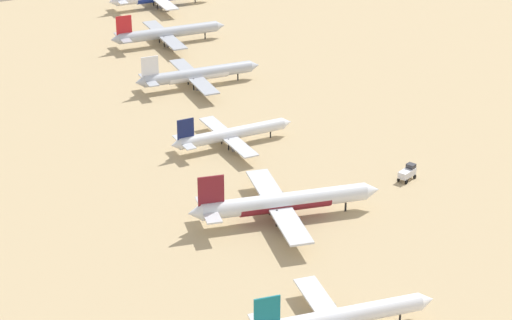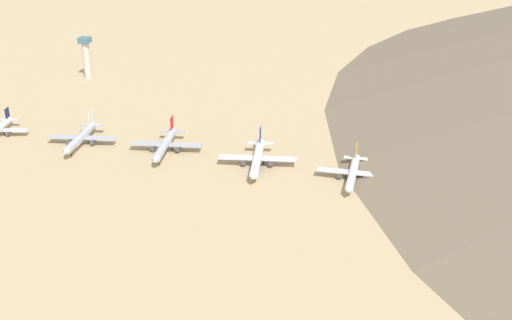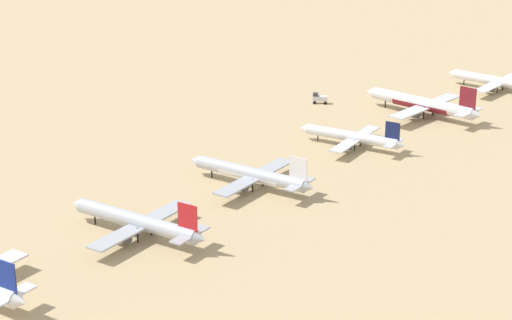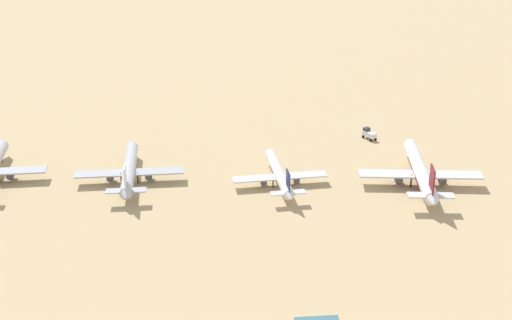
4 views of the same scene
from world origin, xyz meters
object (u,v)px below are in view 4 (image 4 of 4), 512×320
parked_jet_1 (420,171)px  service_truck (369,134)px  parked_jet_2 (279,174)px  parked_jet_3 (129,170)px

parked_jet_1 → service_truck: (37.50, 7.16, -2.40)m
parked_jet_1 → parked_jet_2: (3.40, 43.32, -0.96)m
service_truck → parked_jet_1: bearing=-169.2°
parked_jet_1 → parked_jet_3: size_ratio=1.13×
parked_jet_1 → service_truck: bearing=10.8°
parked_jet_1 → service_truck: size_ratio=8.18×
parked_jet_2 → parked_jet_3: bearing=82.3°
parked_jet_1 → service_truck: 38.26m
parked_jet_3 → parked_jet_1: bearing=-96.2°
parked_jet_2 → service_truck: bearing=-46.7°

